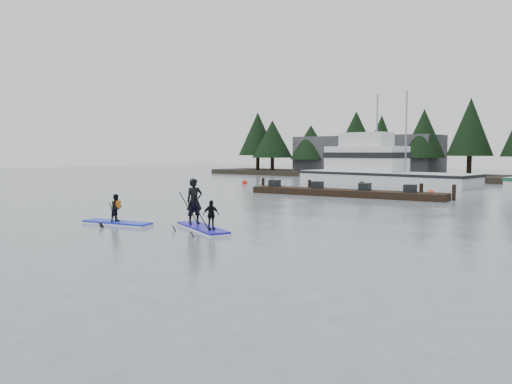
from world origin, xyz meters
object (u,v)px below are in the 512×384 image
Objects in this scene: fishing_boat_large at (379,177)px; floating_dock at (344,193)px; paddleboard_solo at (117,215)px; paddleboard_duo at (200,212)px.

fishing_boat_large is 13.15m from floating_dock.
paddleboard_duo is (3.59, 1.35, 0.27)m from paddleboard_solo.
fishing_boat_large is 1.22× the size of floating_dock.
paddleboard_duo reaches higher than floating_dock.
fishing_boat_large reaches higher than paddleboard_solo.
floating_dock is 4.18× the size of paddleboard_solo.
paddleboard_duo is (3.04, -16.50, 0.42)m from floating_dock.
paddleboard_solo is at bearing -137.32° from paddleboard_duo.
fishing_boat_large is 30.65m from paddleboard_solo.
floating_dock is (3.58, -12.64, -0.47)m from fishing_boat_large.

